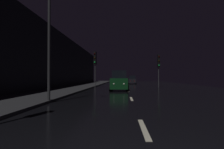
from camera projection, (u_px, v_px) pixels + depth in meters
name	position (u px, v px, depth m)	size (l,w,h in m)	color
ground	(127.00, 88.00, 26.83)	(26.32, 84.00, 0.02)	black
sidewalk_left	(79.00, 87.00, 27.22)	(4.40, 84.00, 0.15)	#28282B
building_facade_left	(52.00, 58.00, 23.93)	(0.80, 63.00, 7.75)	black
lane_centerline	(128.00, 90.00, 22.21)	(0.16, 39.22, 0.01)	beige
traffic_light_far_left	(95.00, 61.00, 27.69)	(0.38, 0.49, 5.25)	#38383A
traffic_light_far_right	(159.00, 64.00, 27.31)	(0.34, 0.47, 4.78)	#38383A
streetlamp_overhead	(57.00, 23.00, 10.83)	(1.70, 0.44, 6.88)	#2D2D30
car_approaching_headlights	(119.00, 81.00, 21.08)	(2.04, 4.41, 2.22)	#0F3819
car_distant_taillights	(132.00, 80.00, 41.29)	(1.70, 3.67, 1.85)	black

